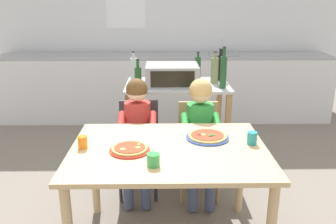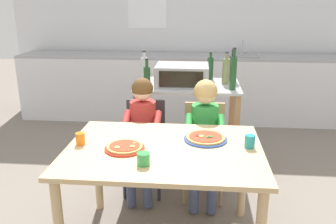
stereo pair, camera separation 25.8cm
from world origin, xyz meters
name	(u,v)px [view 2 (the right image)]	position (x,y,z in m)	size (l,w,h in m)	color
ground_plane	(176,165)	(0.00, 1.27, 0.00)	(12.69, 12.69, 0.00)	slate
back_wall_tiled	(186,21)	(0.00, 3.23, 1.35)	(5.12, 0.14, 2.70)	silver
kitchen_counter	(184,87)	(0.00, 2.82, 0.46)	(4.61, 0.60, 1.12)	silver
kitchen_island_cart	(187,112)	(0.11, 1.26, 0.59)	(1.00, 0.63, 0.88)	#B7BABF
toaster_oven	(182,75)	(0.05, 1.23, 0.97)	(0.50, 0.41, 0.20)	#999BA0
bottle_dark_olive_oil	(233,68)	(0.55, 1.43, 1.01)	(0.07, 0.07, 0.32)	black
bottle_slim_sauce	(144,71)	(-0.31, 1.22, 1.01)	(0.07, 0.07, 0.33)	#ADB7B2
bottle_brown_beer	(233,72)	(0.52, 1.09, 1.04)	(0.06, 0.06, 0.38)	#1E4723
bottle_tall_green_wine	(226,71)	(0.47, 1.31, 1.00)	(0.07, 0.07, 0.31)	olive
bottle_squat_spirits	(210,68)	(0.33, 1.51, 0.99)	(0.06, 0.06, 0.28)	#1E4723
bottle_clear_vinegar	(147,77)	(-0.26, 1.05, 0.99)	(0.06, 0.06, 0.28)	#1E4723
dining_table	(164,161)	(0.00, 0.00, 0.65)	(1.28, 0.94, 0.75)	tan
dining_chair_left	(145,140)	(-0.25, 0.77, 0.48)	(0.36, 0.36, 0.81)	#333338
dining_chair_right	(204,144)	(0.27, 0.73, 0.48)	(0.36, 0.36, 0.81)	tan
child_in_red_shirt	(142,125)	(-0.25, 0.65, 0.66)	(0.32, 0.42, 1.03)	#424C6B
child_in_green_shirt	(205,128)	(0.27, 0.61, 0.67)	(0.32, 0.42, 1.04)	#424C6B
pizza_plate_red_rimmed	(125,147)	(-0.25, -0.05, 0.76)	(0.26, 0.26, 0.03)	red
pizza_plate_blue_rimmed	(206,138)	(0.27, 0.16, 0.76)	(0.30, 0.30, 0.03)	#3356B7
drinking_cup_orange	(80,139)	(-0.56, 0.01, 0.79)	(0.06, 0.06, 0.08)	orange
drinking_cup_teal	(250,141)	(0.56, 0.05, 0.79)	(0.07, 0.07, 0.09)	teal
drinking_cup_green	(143,159)	(-0.09, -0.26, 0.78)	(0.08, 0.08, 0.08)	green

